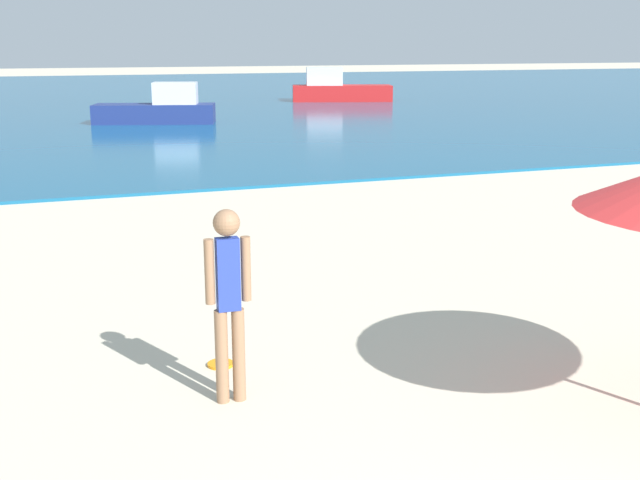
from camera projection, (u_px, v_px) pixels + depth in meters
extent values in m
cube|color=#14567F|center=(82.00, 96.00, 42.31)|extent=(160.00, 60.00, 0.06)
cylinder|color=#936B4C|center=(239.00, 355.00, 6.16)|extent=(0.10, 0.10, 0.75)
cylinder|color=#936B4C|center=(222.00, 357.00, 6.12)|extent=(0.10, 0.10, 0.75)
cube|color=#233899|center=(228.00, 274.00, 5.98)|extent=(0.18, 0.12, 0.56)
sphere|color=#936B4C|center=(226.00, 223.00, 5.89)|extent=(0.20, 0.20, 0.20)
cylinder|color=#936B4C|center=(246.00, 269.00, 6.02)|extent=(0.08, 0.08, 0.50)
cylinder|color=#936B4C|center=(209.00, 272.00, 5.93)|extent=(0.08, 0.08, 0.50)
cylinder|color=orange|center=(221.00, 364.00, 6.91)|extent=(0.23, 0.23, 0.03)
cube|color=navy|center=(155.00, 114.00, 27.50)|extent=(4.32, 2.46, 0.66)
cube|color=silver|center=(175.00, 93.00, 27.38)|extent=(1.69, 1.31, 0.74)
cube|color=red|center=(342.00, 93.00, 38.26)|extent=(4.98, 2.90, 0.76)
cube|color=silver|center=(324.00, 76.00, 38.03)|extent=(1.95, 1.53, 0.85)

